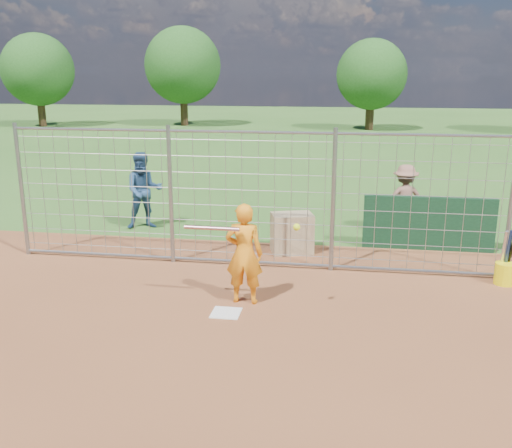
% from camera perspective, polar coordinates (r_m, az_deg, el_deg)
% --- Properties ---
extents(ground, '(100.00, 100.00, 0.00)m').
position_cam_1_polar(ground, '(8.90, -2.75, -8.42)').
color(ground, '#2D591E').
rests_on(ground, ground).
extents(infield_dirt, '(18.00, 18.00, 0.00)m').
position_cam_1_polar(infield_dirt, '(6.35, -8.57, -19.05)').
color(infield_dirt, brown).
rests_on(infield_dirt, ground).
extents(home_plate, '(0.43, 0.43, 0.02)m').
position_cam_1_polar(home_plate, '(8.72, -3.02, -8.88)').
color(home_plate, silver).
rests_on(home_plate, ground).
extents(dugout_wall, '(2.60, 0.20, 1.10)m').
position_cam_1_polar(dugout_wall, '(12.09, 16.84, 0.08)').
color(dugout_wall, '#11381E').
rests_on(dugout_wall, ground).
extents(batter, '(0.59, 0.39, 1.61)m').
position_cam_1_polar(batter, '(8.84, -1.19, -3.00)').
color(batter, orange).
rests_on(batter, ground).
extents(bystander_a, '(1.06, 0.96, 1.77)m').
position_cam_1_polar(bystander_a, '(13.33, -11.13, 3.29)').
color(bystander_a, navy).
rests_on(bystander_a, ground).
extents(bystander_c, '(1.10, 0.77, 1.56)m').
position_cam_1_polar(bystander_c, '(13.10, 14.62, 2.40)').
color(bystander_c, '#875949').
rests_on(bystander_c, ground).
extents(equipment_bin, '(0.93, 0.76, 0.80)m').
position_cam_1_polar(equipment_bin, '(11.42, 3.62, -0.93)').
color(equipment_bin, tan).
rests_on(equipment_bin, ground).
extents(equipment_in_play, '(1.78, 0.29, 0.21)m').
position_cam_1_polar(equipment_in_play, '(8.52, -2.46, -0.39)').
color(equipment_in_play, silver).
rests_on(equipment_in_play, ground).
extents(bucket_with_bats, '(0.34, 0.39, 0.97)m').
position_cam_1_polar(bucket_with_bats, '(10.65, 23.64, -4.29)').
color(bucket_with_bats, '#FDEB0D').
rests_on(bucket_with_bats, ground).
extents(backstop_fence, '(9.08, 0.08, 2.60)m').
position_cam_1_polar(backstop_fence, '(10.39, -0.59, 2.36)').
color(backstop_fence, gray).
rests_on(backstop_fence, ground).
extents(tree_line, '(44.66, 6.72, 6.48)m').
position_cam_1_polar(tree_line, '(36.14, 11.73, 15.09)').
color(tree_line, '#3F2B19').
rests_on(tree_line, ground).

